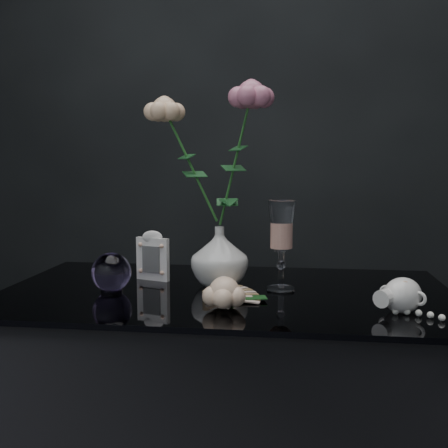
% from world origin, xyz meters
% --- Properties ---
extents(table, '(1.05, 0.58, 0.76)m').
position_xyz_m(table, '(0.00, 0.05, 0.38)').
color(table, black).
rests_on(table, ground).
extents(vase, '(0.15, 0.15, 0.14)m').
position_xyz_m(vase, '(-0.02, 0.09, 0.83)').
color(vase, silver).
rests_on(vase, table).
extents(wine_glass, '(0.07, 0.07, 0.21)m').
position_xyz_m(wine_glass, '(0.13, 0.07, 0.87)').
color(wine_glass, white).
rests_on(wine_glass, table).
extents(picture_frame, '(0.11, 0.10, 0.13)m').
position_xyz_m(picture_frame, '(-0.20, 0.13, 0.83)').
color(picture_frame, white).
rests_on(picture_frame, table).
extents(paperweight, '(0.11, 0.11, 0.09)m').
position_xyz_m(paperweight, '(-0.26, 0.00, 0.81)').
color(paperweight, '#9478C3').
rests_on(paperweight, table).
extents(paper_fan, '(0.28, 0.25, 0.02)m').
position_xyz_m(paper_fan, '(-0.03, -0.05, 0.77)').
color(paper_fan, beige).
rests_on(paper_fan, table).
extents(loose_rose, '(0.20, 0.23, 0.07)m').
position_xyz_m(loose_rose, '(0.02, -0.10, 0.80)').
color(loose_rose, '#FFC8A4').
rests_on(loose_rose, table).
extents(pearl_jar, '(0.35, 0.35, 0.07)m').
position_xyz_m(pearl_jar, '(0.37, -0.08, 0.80)').
color(pearl_jar, white).
rests_on(pearl_jar, table).
extents(roses, '(0.29, 0.11, 0.40)m').
position_xyz_m(roses, '(-0.04, 0.09, 1.10)').
color(roses, '#ECBB90').
rests_on(roses, vase).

